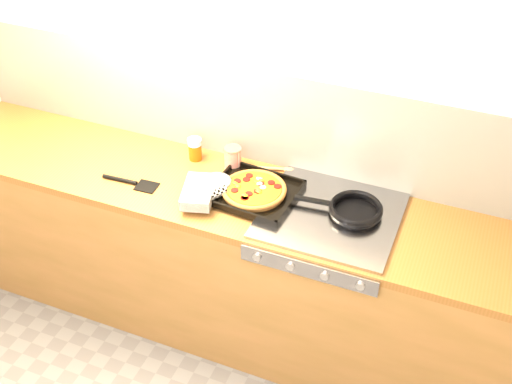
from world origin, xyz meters
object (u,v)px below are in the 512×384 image
at_px(pizza_on_tray, 239,190).
at_px(juice_glass, 195,149).
at_px(frying_pan, 354,210).
at_px(tomato_can, 233,158).

bearing_deg(pizza_on_tray, juice_glass, 147.97).
distance_m(pizza_on_tray, frying_pan, 0.53).
bearing_deg(pizza_on_tray, tomato_can, 120.94).
bearing_deg(pizza_on_tray, frying_pan, 7.32).
height_order(pizza_on_tray, juice_glass, juice_glass).
xyz_separation_m(pizza_on_tray, frying_pan, (0.53, 0.07, -0.01)).
distance_m(pizza_on_tray, tomato_can, 0.23).
bearing_deg(tomato_can, frying_pan, -11.57).
height_order(pizza_on_tray, frying_pan, pizza_on_tray).
relative_size(frying_pan, juice_glass, 3.54).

